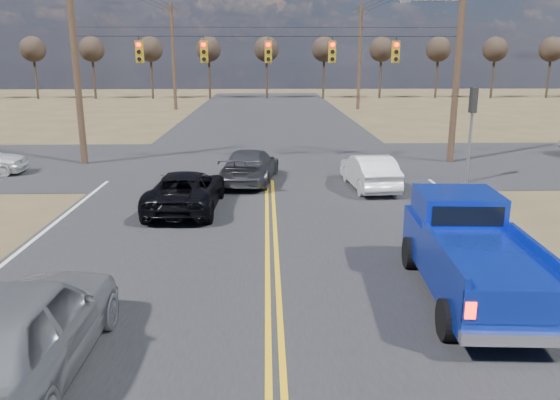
{
  "coord_description": "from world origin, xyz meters",
  "views": [
    {
      "loc": [
        -0.14,
        -8.45,
        5.12
      ],
      "look_at": [
        0.22,
        5.21,
        1.5
      ],
      "focal_mm": 35.0,
      "sensor_mm": 36.0,
      "label": 1
    }
  ],
  "objects_px": {
    "white_car_queue": "(369,171)",
    "dgrey_car_queue": "(250,166)",
    "black_suv": "(186,190)",
    "silver_suv": "(19,330)",
    "pickup_truck": "(471,253)"
  },
  "relations": [
    {
      "from": "pickup_truck",
      "to": "black_suv",
      "type": "bearing_deg",
      "value": 138.54
    },
    {
      "from": "pickup_truck",
      "to": "silver_suv",
      "type": "bearing_deg",
      "value": -156.84
    },
    {
      "from": "black_suv",
      "to": "white_car_queue",
      "type": "bearing_deg",
      "value": -154.95
    },
    {
      "from": "silver_suv",
      "to": "black_suv",
      "type": "bearing_deg",
      "value": -96.26
    },
    {
      "from": "pickup_truck",
      "to": "dgrey_car_queue",
      "type": "distance_m",
      "value": 12.41
    },
    {
      "from": "silver_suv",
      "to": "black_suv",
      "type": "distance_m",
      "value": 10.22
    },
    {
      "from": "silver_suv",
      "to": "black_suv",
      "type": "xyz_separation_m",
      "value": [
        1.22,
        10.14,
        -0.2
      ]
    },
    {
      "from": "black_suv",
      "to": "dgrey_car_queue",
      "type": "relative_size",
      "value": 1.02
    },
    {
      "from": "silver_suv",
      "to": "white_car_queue",
      "type": "xyz_separation_m",
      "value": [
        8.06,
        13.06,
        -0.19
      ]
    },
    {
      "from": "silver_suv",
      "to": "dgrey_car_queue",
      "type": "relative_size",
      "value": 1.08
    },
    {
      "from": "black_suv",
      "to": "dgrey_car_queue",
      "type": "bearing_deg",
      "value": -114.6
    },
    {
      "from": "white_car_queue",
      "to": "dgrey_car_queue",
      "type": "xyz_separation_m",
      "value": [
        -4.75,
        1.25,
        0.0
      ]
    },
    {
      "from": "pickup_truck",
      "to": "silver_suv",
      "type": "height_order",
      "value": "pickup_truck"
    },
    {
      "from": "pickup_truck",
      "to": "dgrey_car_queue",
      "type": "height_order",
      "value": "pickup_truck"
    },
    {
      "from": "pickup_truck",
      "to": "dgrey_car_queue",
      "type": "bearing_deg",
      "value": 117.66
    }
  ]
}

